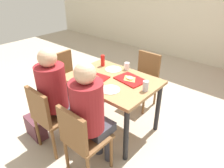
{
  "coord_description": "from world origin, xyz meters",
  "views": [
    {
      "loc": [
        1.51,
        -1.75,
        1.94
      ],
      "look_at": [
        0.0,
        0.0,
        0.68
      ],
      "focal_mm": 33.01,
      "sensor_mm": 36.0,
      "label": 1
    }
  ],
  "objects_px": {
    "chair_far_side": "(145,76)",
    "plastic_cup_a": "(127,66)",
    "tray_red_far": "(130,80)",
    "foil_bundle": "(85,66)",
    "person_in_brown_jacket": "(90,111)",
    "handbag": "(36,127)",
    "chair_near_left": "(48,115)",
    "person_in_red": "(56,91)",
    "main_table": "(112,86)",
    "paper_plate_center": "(113,69)",
    "chair_left_end": "(67,75)",
    "pizza_slice_b": "(130,78)",
    "condiment_bottle": "(103,61)",
    "paper_plate_near_edge": "(110,90)",
    "chair_near_right": "(81,138)",
    "tray_red_near": "(93,77)",
    "pizza_slice_a": "(91,76)",
    "plastic_cup_b": "(94,86)"
  },
  "relations": [
    {
      "from": "condiment_bottle",
      "to": "paper_plate_near_edge",
      "type": "bearing_deg",
      "value": -39.8
    },
    {
      "from": "person_in_red",
      "to": "condiment_bottle",
      "type": "bearing_deg",
      "value": 95.54
    },
    {
      "from": "chair_near_left",
      "to": "handbag",
      "type": "height_order",
      "value": "chair_near_left"
    },
    {
      "from": "chair_near_left",
      "to": "paper_plate_center",
      "type": "relative_size",
      "value": 3.9
    },
    {
      "from": "tray_red_far",
      "to": "condiment_bottle",
      "type": "height_order",
      "value": "condiment_bottle"
    },
    {
      "from": "tray_red_far",
      "to": "foil_bundle",
      "type": "bearing_deg",
      "value": -168.15
    },
    {
      "from": "chair_near_left",
      "to": "plastic_cup_a",
      "type": "relative_size",
      "value": 8.59
    },
    {
      "from": "person_in_red",
      "to": "plastic_cup_a",
      "type": "height_order",
      "value": "person_in_red"
    },
    {
      "from": "tray_red_far",
      "to": "foil_bundle",
      "type": "distance_m",
      "value": 0.69
    },
    {
      "from": "tray_red_far",
      "to": "plastic_cup_a",
      "type": "bearing_deg",
      "value": 135.3
    },
    {
      "from": "pizza_slice_b",
      "to": "chair_far_side",
      "type": "bearing_deg",
      "value": 105.56
    },
    {
      "from": "chair_near_left",
      "to": "foil_bundle",
      "type": "relative_size",
      "value": 8.59
    },
    {
      "from": "plastic_cup_a",
      "to": "handbag",
      "type": "xyz_separation_m",
      "value": [
        -0.6,
        -1.15,
        -0.67
      ]
    },
    {
      "from": "foil_bundle",
      "to": "tray_red_far",
      "type": "bearing_deg",
      "value": 11.85
    },
    {
      "from": "chair_near_right",
      "to": "chair_left_end",
      "type": "xyz_separation_m",
      "value": [
        -1.23,
        0.79,
        0.0
      ]
    },
    {
      "from": "chair_left_end",
      "to": "pizza_slice_b",
      "type": "bearing_deg",
      "value": 6.05
    },
    {
      "from": "pizza_slice_b",
      "to": "handbag",
      "type": "bearing_deg",
      "value": -131.47
    },
    {
      "from": "chair_far_side",
      "to": "plastic_cup_b",
      "type": "distance_m",
      "value": 1.17
    },
    {
      "from": "chair_near_right",
      "to": "person_in_red",
      "type": "distance_m",
      "value": 0.63
    },
    {
      "from": "tray_red_near",
      "to": "handbag",
      "type": "relative_size",
      "value": 1.12
    },
    {
      "from": "main_table",
      "to": "pizza_slice_a",
      "type": "relative_size",
      "value": 5.13
    },
    {
      "from": "person_in_red",
      "to": "pizza_slice_b",
      "type": "xyz_separation_m",
      "value": [
        0.47,
        0.77,
        0.03
      ]
    },
    {
      "from": "chair_left_end",
      "to": "tray_red_near",
      "type": "xyz_separation_m",
      "value": [
        0.75,
        -0.14,
        0.26
      ]
    },
    {
      "from": "main_table",
      "to": "paper_plate_near_edge",
      "type": "distance_m",
      "value": 0.3
    },
    {
      "from": "plastic_cup_b",
      "to": "chair_left_end",
      "type": "bearing_deg",
      "value": 160.52
    },
    {
      "from": "chair_far_side",
      "to": "person_in_red",
      "type": "distance_m",
      "value": 1.49
    },
    {
      "from": "person_in_brown_jacket",
      "to": "condiment_bottle",
      "type": "height_order",
      "value": "person_in_brown_jacket"
    },
    {
      "from": "plastic_cup_a",
      "to": "foil_bundle",
      "type": "relative_size",
      "value": 1.0
    },
    {
      "from": "person_in_red",
      "to": "paper_plate_center",
      "type": "distance_m",
      "value": 0.88
    },
    {
      "from": "person_in_red",
      "to": "tray_red_near",
      "type": "relative_size",
      "value": 3.52
    },
    {
      "from": "main_table",
      "to": "paper_plate_center",
      "type": "relative_size",
      "value": 5.13
    },
    {
      "from": "chair_far_side",
      "to": "handbag",
      "type": "relative_size",
      "value": 2.68
    },
    {
      "from": "foil_bundle",
      "to": "main_table",
      "type": "bearing_deg",
      "value": 2.42
    },
    {
      "from": "plastic_cup_b",
      "to": "chair_near_left",
      "type": "bearing_deg",
      "value": -124.94
    },
    {
      "from": "chair_near_right",
      "to": "condiment_bottle",
      "type": "xyz_separation_m",
      "value": [
        -0.65,
        1.01,
        0.33
      ]
    },
    {
      "from": "chair_left_end",
      "to": "person_in_brown_jacket",
      "type": "height_order",
      "value": "person_in_brown_jacket"
    },
    {
      "from": "tray_red_far",
      "to": "paper_plate_near_edge",
      "type": "height_order",
      "value": "tray_red_far"
    },
    {
      "from": "chair_near_right",
      "to": "plastic_cup_a",
      "type": "relative_size",
      "value": 8.59
    },
    {
      "from": "person_in_brown_jacket",
      "to": "handbag",
      "type": "height_order",
      "value": "person_in_brown_jacket"
    },
    {
      "from": "chair_far_side",
      "to": "plastic_cup_a",
      "type": "height_order",
      "value": "chair_far_side"
    },
    {
      "from": "pizza_slice_b",
      "to": "plastic_cup_b",
      "type": "xyz_separation_m",
      "value": [
        -0.16,
        -0.47,
        0.03
      ]
    },
    {
      "from": "paper_plate_center",
      "to": "pizza_slice_a",
      "type": "xyz_separation_m",
      "value": [
        -0.04,
        -0.38,
        0.02
      ]
    },
    {
      "from": "chair_near_left",
      "to": "plastic_cup_a",
      "type": "distance_m",
      "value": 1.2
    },
    {
      "from": "chair_near_left",
      "to": "person_in_red",
      "type": "distance_m",
      "value": 0.28
    },
    {
      "from": "chair_near_right",
      "to": "handbag",
      "type": "distance_m",
      "value": 0.98
    },
    {
      "from": "chair_left_end",
      "to": "foil_bundle",
      "type": "relative_size",
      "value": 8.59
    },
    {
      "from": "plastic_cup_b",
      "to": "plastic_cup_a",
      "type": "bearing_deg",
      "value": 94.67
    },
    {
      "from": "paper_plate_center",
      "to": "tray_red_near",
      "type": "bearing_deg",
      "value": -94.41
    },
    {
      "from": "tray_red_near",
      "to": "person_in_red",
      "type": "bearing_deg",
      "value": -99.48
    },
    {
      "from": "chair_near_right",
      "to": "chair_near_left",
      "type": "bearing_deg",
      "value": 180.0
    }
  ]
}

